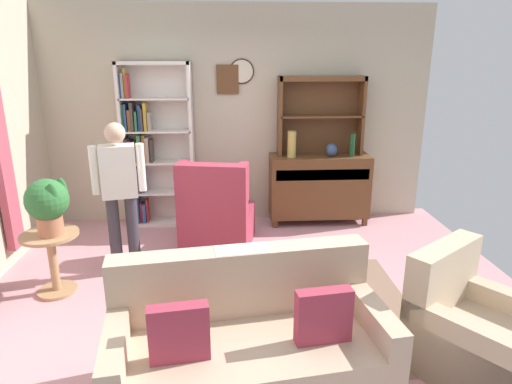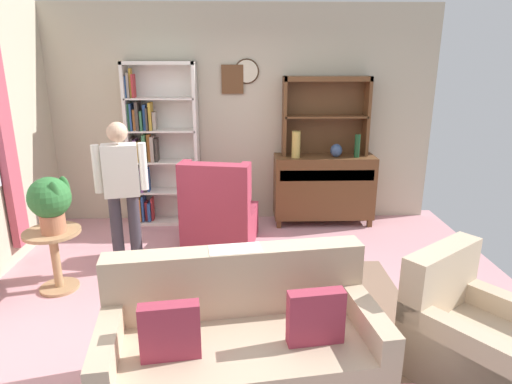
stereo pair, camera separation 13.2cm
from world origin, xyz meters
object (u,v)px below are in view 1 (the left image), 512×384
object	(u,v)px
armchair_floral	(471,333)
coffee_table	(272,275)
vase_tall	(292,144)
wingback_chair	(216,216)
bookshelf	(152,148)
person_reading	(120,188)
couch_floral	(249,347)
bottle_wine	(352,145)
book_stack	(268,258)
plant_stand	(52,256)
sideboard_hutch	(321,105)
vase_round	(332,150)
sideboard	(319,186)
potted_plant_large	(48,203)

from	to	relation	value
armchair_floral	coffee_table	world-z (taller)	armchair_floral
vase_tall	wingback_chair	world-z (taller)	vase_tall
bookshelf	person_reading	world-z (taller)	bookshelf
person_reading	couch_floral	bearing A→B (deg)	-56.20
bottle_wine	wingback_chair	xyz separation A→B (m)	(-1.74, -0.66, -0.68)
couch_floral	coffee_table	size ratio (longest dim) A/B	2.37
bookshelf	vase_tall	world-z (taller)	bookshelf
wingback_chair	book_stack	xyz separation A→B (m)	(0.48, -1.35, 0.09)
armchair_floral	plant_stand	distance (m)	3.60
sideboard_hutch	book_stack	xyz separation A→B (m)	(-0.86, -2.20, -1.08)
sideboard_hutch	vase_tall	size ratio (longest dim) A/B	3.27
vase_round	plant_stand	bearing A→B (deg)	-151.23
couch_floral	armchair_floral	distance (m)	1.59
bookshelf	sideboard	distance (m)	2.24
sideboard_hutch	couch_floral	world-z (taller)	sideboard_hutch
bookshelf	sideboard	xyz separation A→B (m)	(2.17, -0.08, -0.52)
sideboard	armchair_floral	world-z (taller)	sideboard
potted_plant_large	coffee_table	distance (m)	2.09
armchair_floral	coffee_table	distance (m)	1.58
vase_round	book_stack	bearing A→B (deg)	-116.18
bottle_wine	armchair_floral	bearing A→B (deg)	-87.90
wingback_chair	book_stack	world-z (taller)	wingback_chair
bookshelf	plant_stand	distance (m)	2.03
wingback_chair	bottle_wine	bearing A→B (deg)	20.66
vase_round	couch_floral	xyz separation A→B (m)	(-1.22, -3.02, -0.69)
sideboard_hutch	plant_stand	bearing A→B (deg)	-147.57
person_reading	sideboard	bearing A→B (deg)	29.84
potted_plant_large	couch_floral	bearing A→B (deg)	-38.02
sideboard_hutch	vase_tall	world-z (taller)	sideboard_hutch
bottle_wine	wingback_chair	world-z (taller)	bottle_wine
vase_tall	armchair_floral	size ratio (longest dim) A/B	0.31
plant_stand	person_reading	size ratio (longest dim) A/B	0.39
sideboard_hutch	wingback_chair	bearing A→B (deg)	-147.65
sideboard	couch_floral	xyz separation A→B (m)	(-1.09, -3.09, -0.20)
bottle_wine	person_reading	xyz separation A→B (m)	(-2.67, -1.22, -0.16)
plant_stand	book_stack	xyz separation A→B (m)	(1.99, -0.38, 0.10)
vase_round	bottle_wine	distance (m)	0.27
wingback_chair	plant_stand	xyz separation A→B (m)	(-1.51, -0.96, -0.01)
sideboard	bottle_wine	world-z (taller)	bottle_wine
armchair_floral	book_stack	bearing A→B (deg)	146.27
person_reading	plant_stand	bearing A→B (deg)	-145.35
bottle_wine	wingback_chair	distance (m)	1.98
bottle_wine	vase_round	bearing A→B (deg)	175.05
sideboard	vase_tall	size ratio (longest dim) A/B	3.86
sideboard_hutch	coffee_table	bearing A→B (deg)	-110.35
wingback_chair	potted_plant_large	world-z (taller)	potted_plant_large
wingback_chair	potted_plant_large	distance (m)	1.85
couch_floral	potted_plant_large	world-z (taller)	potted_plant_large
armchair_floral	book_stack	xyz separation A→B (m)	(-1.36, 0.91, 0.19)
potted_plant_large	vase_tall	bearing A→B (deg)	34.36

